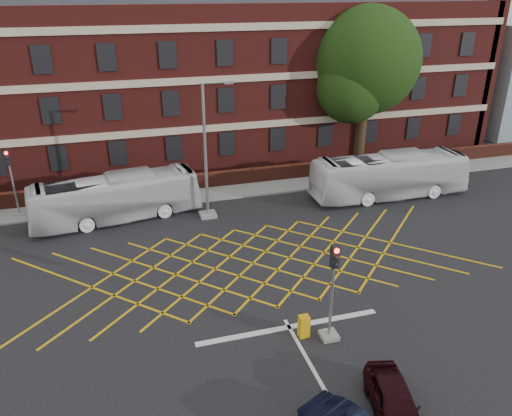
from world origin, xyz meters
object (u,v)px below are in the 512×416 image
object	(u,v)px
traffic_light_near	(331,301)
traffic_light_far	(14,189)
bus_left	(116,198)
bus_right	(389,176)
deciduous_tree	(365,68)
car_maroon	(394,402)
street_lamp	(207,174)
utility_cabinet	(304,326)

from	to	relation	value
traffic_light_near	traffic_light_far	world-z (taller)	same
bus_left	bus_right	xyz separation A→B (m)	(17.73, -1.47, 0.08)
bus_right	deciduous_tree	size ratio (longest dim) A/B	0.90
bus_right	car_maroon	bearing A→B (deg)	151.70
car_maroon	street_lamp	size ratio (longest dim) A/B	0.43
street_lamp	utility_cabinet	size ratio (longest dim) A/B	8.42
car_maroon	traffic_light_near	distance (m)	4.50
bus_left	utility_cabinet	xyz separation A→B (m)	(6.85, -13.69, -0.92)
bus_right	bus_left	bearing A→B (deg)	86.36
bus_left	traffic_light_far	distance (m)	6.31
bus_right	street_lamp	size ratio (longest dim) A/B	1.30
traffic_light_far	street_lamp	xyz separation A→B (m)	(11.34, -3.41, 1.01)
bus_left	traffic_light_near	world-z (taller)	traffic_light_near
car_maroon	utility_cabinet	size ratio (longest dim) A/B	3.62
bus_left	bus_right	bearing A→B (deg)	-103.33
bus_left	bus_right	size ratio (longest dim) A/B	0.94
bus_left	traffic_light_far	world-z (taller)	traffic_light_far
bus_right	traffic_light_far	size ratio (longest dim) A/B	2.51
street_lamp	traffic_light_near	bearing A→B (deg)	-79.65
deciduous_tree	traffic_light_far	distance (m)	26.29
bus_right	street_lamp	distance (m)	12.35
bus_left	utility_cabinet	world-z (taller)	bus_left
street_lamp	bus_right	bearing A→B (deg)	-1.41
deciduous_tree	street_lamp	size ratio (longest dim) A/B	1.46
deciduous_tree	traffic_light_near	xyz separation A→B (m)	(-11.68, -20.42, -5.52)
bus_right	car_maroon	xyz separation A→B (m)	(-9.54, -16.93, -0.89)
bus_left	street_lamp	distance (m)	5.74
traffic_light_near	street_lamp	bearing A→B (deg)	100.35
utility_cabinet	deciduous_tree	bearing A→B (deg)	57.76
car_maroon	bus_right	bearing A→B (deg)	73.94
car_maroon	utility_cabinet	distance (m)	4.90
bus_right	utility_cabinet	bearing A→B (deg)	139.41
bus_right	traffic_light_near	distance (m)	16.04
deciduous_tree	utility_cabinet	bearing A→B (deg)	-122.24
bus_left	deciduous_tree	xyz separation A→B (m)	(19.49, 6.35, 5.88)
utility_cabinet	bus_right	bearing A→B (deg)	48.30
bus_right	car_maroon	distance (m)	19.46
bus_left	car_maroon	size ratio (longest dim) A/B	2.86
bus_right	utility_cabinet	world-z (taller)	bus_right
bus_right	traffic_light_far	distance (m)	23.91
bus_right	utility_cabinet	xyz separation A→B (m)	(-10.89, -12.22, -1.00)
car_maroon	deciduous_tree	world-z (taller)	deciduous_tree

